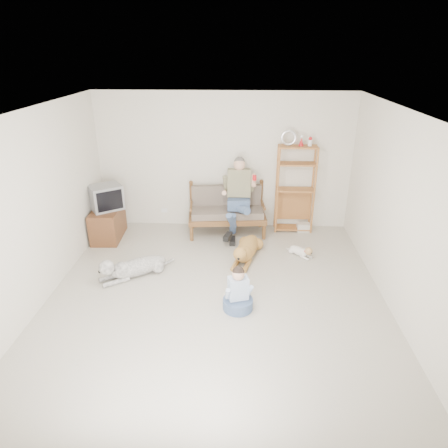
{
  "coord_description": "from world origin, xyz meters",
  "views": [
    {
      "loc": [
        0.35,
        -4.93,
        3.43
      ],
      "look_at": [
        0.08,
        1.0,
        0.79
      ],
      "focal_mm": 32.0,
      "sensor_mm": 36.0,
      "label": 1
    }
  ],
  "objects_px": {
    "etagere": "(295,188)",
    "tv_stand": "(108,223)",
    "loveseat": "(227,209)",
    "golden_retriever": "(246,250)"
  },
  "relations": [
    {
      "from": "loveseat",
      "to": "etagere",
      "type": "distance_m",
      "value": 1.39
    },
    {
      "from": "golden_retriever",
      "to": "loveseat",
      "type": "bearing_deg",
      "value": 123.18
    },
    {
      "from": "etagere",
      "to": "tv_stand",
      "type": "bearing_deg",
      "value": -171.72
    },
    {
      "from": "etagere",
      "to": "tv_stand",
      "type": "distance_m",
      "value": 3.72
    },
    {
      "from": "etagere",
      "to": "loveseat",
      "type": "bearing_deg",
      "value": -173.15
    },
    {
      "from": "etagere",
      "to": "golden_retriever",
      "type": "height_order",
      "value": "etagere"
    },
    {
      "from": "etagere",
      "to": "golden_retriever",
      "type": "xyz_separation_m",
      "value": [
        -0.95,
        -1.26,
        -0.72
      ]
    },
    {
      "from": "loveseat",
      "to": "tv_stand",
      "type": "height_order",
      "value": "loveseat"
    },
    {
      "from": "loveseat",
      "to": "golden_retriever",
      "type": "relative_size",
      "value": 1.16
    },
    {
      "from": "loveseat",
      "to": "etagere",
      "type": "relative_size",
      "value": 0.77
    }
  ]
}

